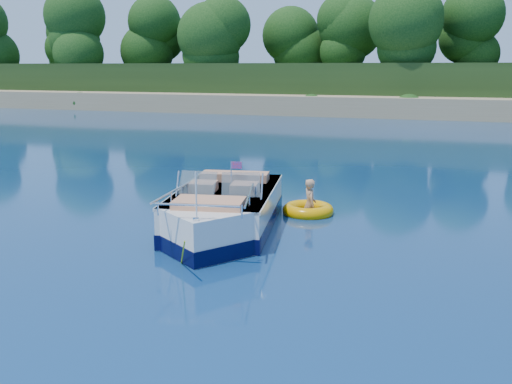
# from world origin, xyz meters

# --- Properties ---
(ground) EXTENTS (160.00, 160.00, 0.00)m
(ground) POSITION_xyz_m (0.00, 0.00, 0.00)
(ground) COLOR #092241
(ground) RESTS_ON ground
(shoreline) EXTENTS (170.00, 59.00, 6.00)m
(shoreline) POSITION_xyz_m (0.00, 63.77, 0.98)
(shoreline) COLOR #988258
(shoreline) RESTS_ON ground
(treeline) EXTENTS (150.00, 7.12, 8.19)m
(treeline) POSITION_xyz_m (0.04, 41.01, 5.55)
(treeline) COLOR black
(treeline) RESTS_ON ground
(motorboat) EXTENTS (2.90, 6.13, 2.06)m
(motorboat) POSITION_xyz_m (-0.94, 3.49, 0.40)
(motorboat) COLOR white
(motorboat) RESTS_ON ground
(tow_tube) EXTENTS (1.42, 1.42, 0.35)m
(tow_tube) POSITION_xyz_m (0.54, 5.68, 0.09)
(tow_tube) COLOR #EE9E01
(tow_tube) RESTS_ON ground
(boy) EXTENTS (0.67, 0.82, 1.48)m
(boy) POSITION_xyz_m (0.57, 5.69, 0.00)
(boy) COLOR tan
(boy) RESTS_ON ground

